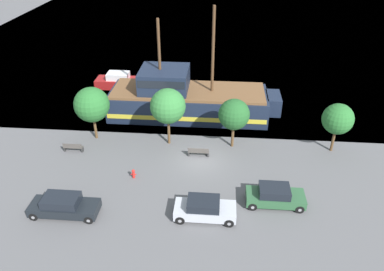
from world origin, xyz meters
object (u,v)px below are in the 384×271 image
at_px(pirate_ship, 186,99).
at_px(bench_promenade_east, 198,152).
at_px(parked_car_curb_mid, 275,196).
at_px(bench_promenade_west, 73,147).
at_px(moored_boat_dockside, 122,82).
at_px(parked_car_curb_front, 64,206).
at_px(fire_hydrant, 133,173).
at_px(parked_car_curb_rear, 205,209).

distance_m(pirate_ship, bench_promenade_east, 8.02).
height_order(pirate_ship, parked_car_curb_mid, pirate_ship).
height_order(parked_car_curb_mid, bench_promenade_west, parked_car_curb_mid).
distance_m(bench_promenade_east, bench_promenade_west, 10.98).
height_order(moored_boat_dockside, parked_car_curb_front, moored_boat_dockside).
distance_m(parked_car_curb_mid, fire_hydrant, 10.98).
relative_size(parked_car_curb_mid, fire_hydrant, 5.41).
distance_m(parked_car_curb_front, parked_car_curb_rear, 9.71).
relative_size(parked_car_curb_front, fire_hydrant, 6.14).
distance_m(parked_car_curb_front, bench_promenade_west, 8.07).
xyz_separation_m(pirate_ship, bench_promenade_west, (-9.18, -7.88, -1.33)).
xyz_separation_m(parked_car_curb_mid, bench_promenade_west, (-16.83, 5.51, -0.29)).
bearing_deg(bench_promenade_east, fire_hydrant, -144.71).
bearing_deg(parked_car_curb_front, fire_hydrant, 49.18).
relative_size(pirate_ship, parked_car_curb_front, 3.65).
distance_m(moored_boat_dockside, bench_promenade_east, 17.35).
relative_size(pirate_ship, bench_promenade_west, 10.18).
height_order(parked_car_curb_rear, bench_promenade_west, parked_car_curb_rear).
distance_m(pirate_ship, parked_car_curb_front, 17.15).
height_order(parked_car_curb_front, bench_promenade_east, parked_car_curb_front).
bearing_deg(parked_car_curb_mid, parked_car_curb_rear, -160.19).
xyz_separation_m(parked_car_curb_front, parked_car_curb_mid, (14.61, 2.25, 0.00)).
bearing_deg(bench_promenade_east, moored_boat_dockside, 125.73).
height_order(parked_car_curb_mid, fire_hydrant, parked_car_curb_mid).
bearing_deg(bench_promenade_west, bench_promenade_east, 0.94).
bearing_deg(moored_boat_dockside, parked_car_curb_front, -86.42).
xyz_separation_m(pirate_ship, parked_car_curb_front, (-6.96, -15.64, -1.04)).
height_order(pirate_ship, bench_promenade_east, pirate_ship).
xyz_separation_m(parked_car_curb_mid, parked_car_curb_rear, (-4.92, -1.77, 0.01)).
bearing_deg(bench_promenade_west, parked_car_curb_rear, -31.42).
xyz_separation_m(parked_car_curb_rear, fire_hydrant, (-5.83, 4.00, -0.33)).
bearing_deg(pirate_ship, bench_promenade_east, -76.90).
relative_size(parked_car_curb_mid, parked_car_curb_rear, 0.99).
bearing_deg(pirate_ship, parked_car_curb_mid, -60.27).
distance_m(moored_boat_dockside, fire_hydrant, 18.31).
bearing_deg(bench_promenade_west, moored_boat_dockside, 86.61).
xyz_separation_m(parked_car_curb_front, fire_hydrant, (3.86, 4.47, -0.32)).
bearing_deg(fire_hydrant, pirate_ship, 74.49).
distance_m(moored_boat_dockside, bench_promenade_west, 14.29).
relative_size(parked_car_curb_mid, bench_promenade_west, 2.45).
xyz_separation_m(moored_boat_dockside, parked_car_curb_mid, (15.99, -19.77, 0.04)).
distance_m(parked_car_curb_mid, bench_promenade_east, 8.17).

